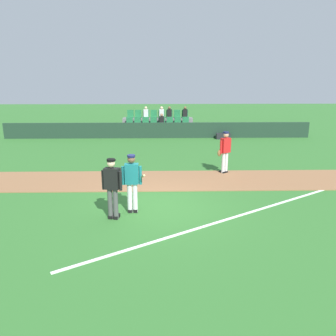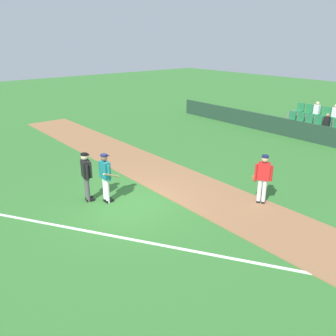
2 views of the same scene
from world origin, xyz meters
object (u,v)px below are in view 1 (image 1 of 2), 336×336
at_px(runner_red_jersey, 225,151).
at_px(equipment_bag, 223,136).
at_px(batter_teal_jersey, 132,181).
at_px(umpire_home_plate, 112,185).

xyz_separation_m(runner_red_jersey, equipment_bag, (1.42, 7.92, -0.78)).
relative_size(batter_teal_jersey, runner_red_jersey, 1.00).
relative_size(umpire_home_plate, equipment_bag, 1.96).
height_order(batter_teal_jersey, umpire_home_plate, same).
distance_m(batter_teal_jersey, umpire_home_plate, 0.68).
xyz_separation_m(umpire_home_plate, runner_red_jersey, (4.00, 4.48, -0.04)).
bearing_deg(runner_red_jersey, batter_teal_jersey, -130.79).
relative_size(umpire_home_plate, runner_red_jersey, 1.00).
distance_m(umpire_home_plate, runner_red_jersey, 6.01).
height_order(runner_red_jersey, equipment_bag, runner_red_jersey).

